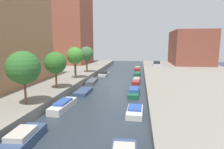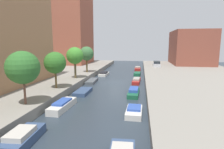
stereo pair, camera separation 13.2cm
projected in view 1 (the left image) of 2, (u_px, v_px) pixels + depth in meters
name	position (u px, v px, depth m)	size (l,w,h in m)	color
ground_plane	(116.00, 82.00, 32.90)	(84.00, 84.00, 0.00)	#28333D
quay_left	(37.00, 77.00, 35.03)	(20.00, 64.00, 1.00)	gray
quay_right	(207.00, 82.00, 30.61)	(20.00, 64.00, 1.00)	gray
apartment_tower_far	(71.00, 23.00, 53.75)	(10.00, 13.13, 22.95)	brown
low_block_right	(190.00, 48.00, 52.68)	(10.00, 14.33, 9.30)	brown
street_tree_0	(23.00, 68.00, 17.18)	(3.08, 3.08, 5.05)	brown
street_tree_1	(55.00, 63.00, 23.65)	(2.77, 2.77, 4.69)	brown
street_tree_2	(75.00, 56.00, 30.66)	(2.79, 2.79, 5.15)	brown
street_tree_3	(87.00, 54.00, 37.27)	(2.81, 2.81, 5.16)	brown
parked_car	(156.00, 64.00, 47.56)	(1.83, 4.41, 1.40)	#B7B7BC
moored_boat_left_0	(24.00, 137.00, 12.58)	(1.76, 3.78, 1.01)	#33476B
moored_boat_left_1	(63.00, 105.00, 19.25)	(1.49, 4.53, 0.89)	beige
moored_boat_left_2	(83.00, 92.00, 25.33)	(1.73, 3.79, 0.48)	#33476B
moored_boat_left_3	(92.00, 81.00, 32.49)	(1.59, 4.54, 0.48)	#4C5156
moored_boat_left_4	(104.00, 74.00, 39.90)	(1.69, 4.15, 0.80)	beige
moored_boat_right_1	(135.00, 111.00, 17.75)	(1.55, 3.19, 0.73)	beige
moored_boat_right_2	(134.00, 92.00, 24.66)	(1.50, 4.52, 0.87)	#195638
moored_boat_right_3	(137.00, 81.00, 32.46)	(1.44, 4.65, 0.83)	maroon
moored_boat_right_4	(137.00, 74.00, 39.99)	(1.45, 3.12, 0.62)	#195638
moored_boat_right_5	(137.00, 69.00, 47.59)	(1.45, 3.22, 0.97)	maroon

